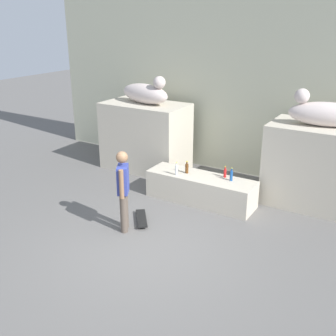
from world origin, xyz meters
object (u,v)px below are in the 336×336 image
Objects in this scene: skater at (123,188)px; skateboard at (141,218)px; statue_reclining_right at (325,113)px; bottle_blue at (231,175)px; bottle_red at (225,173)px; bottle_brown at (187,168)px; bottle_clear at (177,170)px; statue_reclining_left at (146,93)px.

skateboard is (0.09, 0.47, -0.86)m from skater.
statue_reclining_right is 2.38m from bottle_blue.
bottle_red is (1.21, 2.20, -0.18)m from skater.
skater is at bearing 130.88° from skateboard.
bottle_red is at bearing -71.06° from skateboard.
skateboard is 2.48× the size of bottle_blue.
bottle_brown is (-2.67, -1.20, -1.38)m from statue_reclining_right.
statue_reclining_right reaches higher than bottle_red.
bottle_clear reaches higher than skateboard.
bottle_red is (2.79, -0.98, -1.40)m from statue_reclining_left.
skater reaches higher than bottle_red.
bottle_clear is at bearing 15.37° from statue_reclining_right.
bottle_brown reaches higher than skateboard.
bottle_clear is at bearing -156.20° from bottle_red.
bottle_clear is (0.11, 1.29, 0.70)m from skateboard.
skateboard is 1.69m from bottle_brown.
skater is 2.22× the size of skateboard.
bottle_blue is (2.99, -1.10, -1.38)m from statue_reclining_left.
bottle_brown is (0.25, 1.52, 0.69)m from skateboard.
bottle_blue reaches higher than skateboard.
bottle_blue is (-1.61, -1.10, -1.38)m from statue_reclining_right.
skateboard is 2.59× the size of bottle_brown.
statue_reclining_right is 2.23× the size of skateboard.
bottle_brown is (0.34, 1.98, -0.17)m from skater.
bottle_brown is at bearing 12.67° from statue_reclining_right.
bottle_brown reaches higher than bottle_red.
bottle_brown is at bearing 57.60° from bottle_clear.
statue_reclining_left reaches higher than skater.
bottle_blue is at bearing -64.13° from skater.
bottle_red is 0.23m from bottle_blue.
skater is at bearing -96.45° from bottle_clear.
bottle_red is (-1.81, -0.98, -1.40)m from statue_reclining_right.
bottle_brown is at bearing -47.71° from skateboard.
skater reaches higher than bottle_blue.
statue_reclining_left is at bearing -3.64° from skater.
bottle_red is 0.91× the size of bottle_brown.
statue_reclining_right is 3.45m from bottle_clear.
statue_reclining_right reaches higher than bottle_brown.
bottle_clear is at bearing -122.40° from bottle_brown.
bottle_clear reaches higher than bottle_red.
statue_reclining_left is at bearing 141.25° from bottle_clear.
bottle_clear is (0.20, 1.75, -0.16)m from skater.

